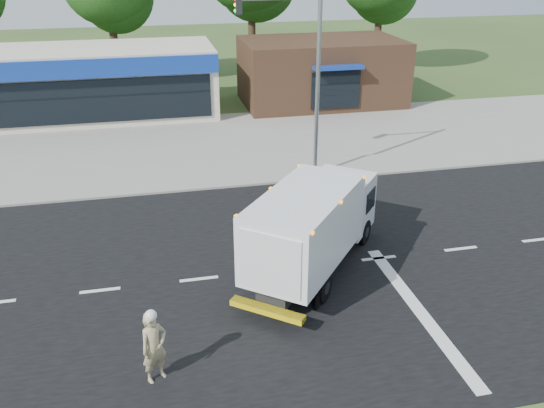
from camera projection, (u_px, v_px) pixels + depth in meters
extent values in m
plane|color=#385123|center=(292.00, 269.00, 18.61)|extent=(120.00, 120.00, 0.00)
cube|color=black|center=(292.00, 269.00, 18.61)|extent=(60.00, 14.00, 0.02)
cube|color=gray|center=(247.00, 175.00, 25.86)|extent=(60.00, 2.40, 0.12)
cube|color=gray|center=(228.00, 137.00, 31.02)|extent=(60.00, 9.00, 0.02)
cube|color=silver|center=(100.00, 290.00, 17.43)|extent=(1.20, 0.15, 0.01)
cube|color=silver|center=(199.00, 279.00, 18.02)|extent=(1.20, 0.15, 0.01)
cube|color=silver|center=(292.00, 268.00, 18.60)|extent=(1.20, 0.15, 0.01)
cube|color=silver|center=(379.00, 258.00, 19.19)|extent=(1.20, 0.15, 0.01)
cube|color=silver|center=(461.00, 249.00, 19.78)|extent=(1.20, 0.15, 0.01)
cube|color=silver|center=(538.00, 240.00, 20.37)|extent=(1.20, 0.15, 0.01)
cube|color=silver|center=(418.00, 309.00, 16.53)|extent=(0.40, 7.00, 0.01)
cube|color=black|center=(303.00, 264.00, 17.62)|extent=(3.56, 4.12, 0.32)
cube|color=silver|center=(341.00, 202.00, 19.93)|extent=(2.66, 2.64, 1.91)
cube|color=black|center=(349.00, 189.00, 20.56)|extent=(1.43, 1.19, 0.82)
cube|color=white|center=(304.00, 227.00, 17.09)|extent=(4.55, 4.91, 2.14)
cube|color=silver|center=(270.00, 264.00, 15.24)|extent=(1.45, 1.18, 1.73)
cube|color=yellow|center=(267.00, 310.00, 15.68)|extent=(1.90, 1.62, 0.16)
cube|color=orange|center=(305.00, 195.00, 16.65)|extent=(4.46, 4.79, 0.07)
cylinder|color=black|center=(317.00, 222.00, 20.72)|extent=(0.76, 0.85, 0.87)
cylinder|color=black|center=(363.00, 232.00, 20.03)|extent=(0.76, 0.85, 0.87)
cylinder|color=black|center=(267.00, 273.00, 17.55)|extent=(0.76, 0.85, 0.87)
cylinder|color=black|center=(323.00, 287.00, 16.82)|extent=(0.76, 0.85, 0.87)
imported|color=tan|center=(154.00, 347.00, 13.57)|extent=(0.82, 0.74, 1.87)
sphere|color=white|center=(151.00, 316.00, 13.19)|extent=(0.28, 0.28, 0.28)
cube|color=beige|center=(60.00, 84.00, 33.75)|extent=(18.00, 6.00, 4.00)
cube|color=#12359A|center=(49.00, 70.00, 30.46)|extent=(18.00, 0.30, 1.00)
cube|color=black|center=(55.00, 103.00, 31.21)|extent=(17.00, 0.12, 2.40)
cube|color=#382316|center=(321.00, 71.00, 36.89)|extent=(10.00, 6.00, 4.00)
cube|color=#12359A|center=(337.00, 67.00, 33.76)|extent=(3.00, 1.20, 0.20)
cube|color=black|center=(336.00, 90.00, 34.39)|extent=(3.00, 0.12, 2.20)
cylinder|color=gray|center=(318.00, 88.00, 24.27)|extent=(0.18, 0.18, 8.00)
cube|color=black|center=(238.00, 5.00, 22.20)|extent=(0.25, 0.25, 0.70)
cylinder|color=#332114|center=(114.00, 36.00, 40.83)|extent=(0.56, 0.56, 6.86)
cylinder|color=#332114|center=(252.00, 25.00, 42.59)|extent=(0.56, 0.56, 7.84)
cylinder|color=#332114|center=(378.00, 27.00, 44.73)|extent=(0.56, 0.56, 7.00)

